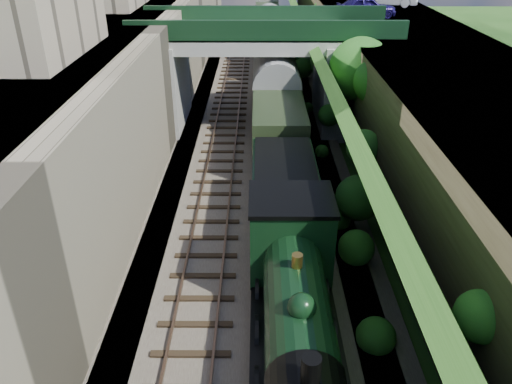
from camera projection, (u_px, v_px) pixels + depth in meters
name	position (u px, v px, depth m)	size (l,w,h in m)	color
trackbed	(257.00, 147.00, 30.18)	(10.00, 90.00, 0.20)	#473F38
retaining_wall	(161.00, 92.00, 28.59)	(1.00, 90.00, 7.00)	#756B56
street_plateau_left	(100.00, 92.00, 28.60)	(6.00, 90.00, 7.00)	#262628
street_plateau_right	(421.00, 98.00, 28.71)	(8.00, 90.00, 6.25)	#262628
embankment_slope	(350.00, 116.00, 26.89)	(4.39, 90.00, 6.50)	#1E4714
track_left	(224.00, 144.00, 30.11)	(2.50, 90.00, 0.20)	black
track_right	(276.00, 144.00, 30.10)	(2.50, 90.00, 0.20)	black
road_bridge	(272.00, 65.00, 31.82)	(16.00, 6.40, 7.25)	gray
building_near	(28.00, 5.00, 20.71)	(4.00, 8.00, 4.00)	gray
tree	(361.00, 72.00, 28.10)	(3.60, 3.80, 6.60)	black
car_blue	(366.00, 7.00, 34.34)	(1.65, 4.11, 1.40)	navy
locomotive	(295.00, 308.00, 14.83)	(3.10, 10.23, 3.83)	black
tender	(284.00, 197.00, 21.45)	(2.70, 6.00, 3.05)	black
coach_front	(275.00, 98.00, 32.35)	(2.90, 18.00, 3.70)	black
coach_middle	(269.00, 39.00, 48.91)	(2.90, 18.00, 3.70)	black
coach_rear	(267.00, 10.00, 65.48)	(2.90, 18.00, 3.70)	black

